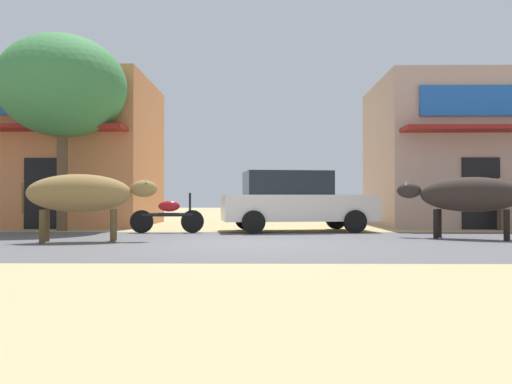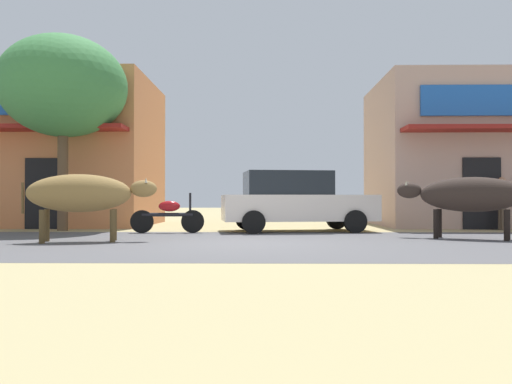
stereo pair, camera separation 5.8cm
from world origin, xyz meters
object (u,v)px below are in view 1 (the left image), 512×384
(cow_near_brown, at_px, (82,194))
(pedestrian_by_shop, at_px, (501,199))
(cow_far_dark, at_px, (468,195))
(parked_motorcycle, at_px, (168,215))
(roadside_tree, at_px, (63,87))
(parked_hatchback_car, at_px, (294,201))

(cow_near_brown, height_order, pedestrian_by_shop, pedestrian_by_shop)
(cow_far_dark, xyz_separation_m, pedestrian_by_shop, (2.24, 3.25, -0.10))
(parked_motorcycle, relative_size, pedestrian_by_shop, 1.26)
(roadside_tree, bearing_deg, parked_hatchback_car, -1.57)
(parked_hatchback_car, relative_size, cow_far_dark, 1.64)
(cow_near_brown, bearing_deg, parked_motorcycle, 65.35)
(cow_far_dark, relative_size, pedestrian_by_shop, 1.74)
(parked_hatchback_car, distance_m, cow_near_brown, 5.80)
(parked_hatchback_car, distance_m, pedestrian_by_shop, 5.98)
(pedestrian_by_shop, bearing_deg, parked_motorcycle, -171.64)
(roadside_tree, distance_m, parked_hatchback_car, 7.23)
(roadside_tree, height_order, parked_motorcycle, roadside_tree)
(roadside_tree, bearing_deg, cow_near_brown, -63.12)
(cow_near_brown, bearing_deg, roadside_tree, 116.88)
(roadside_tree, height_order, cow_far_dark, roadside_tree)
(parked_motorcycle, distance_m, pedestrian_by_shop, 9.39)
(roadside_tree, xyz_separation_m, cow_near_brown, (1.87, -3.70, -3.04))
(cow_near_brown, xyz_separation_m, cow_far_dark, (8.32, 0.89, -0.02))
(parked_hatchback_car, relative_size, cow_near_brown, 1.62)
(cow_near_brown, relative_size, cow_far_dark, 1.01)
(roadside_tree, height_order, pedestrian_by_shop, roadside_tree)
(cow_far_dark, bearing_deg, pedestrian_by_shop, 55.44)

